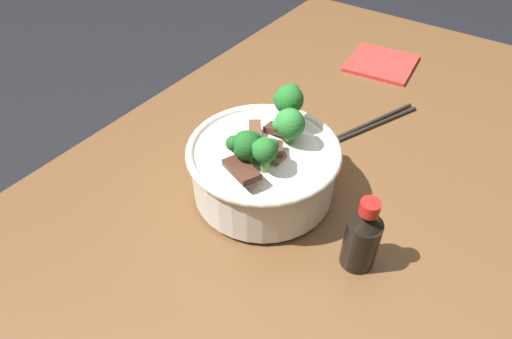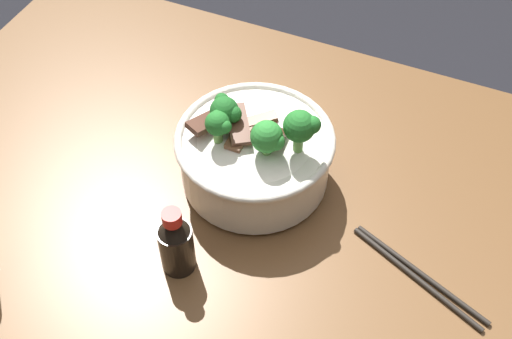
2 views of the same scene
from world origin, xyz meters
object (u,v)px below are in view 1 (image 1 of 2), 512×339
(chopsticks_pair, at_px, (372,123))
(folded_napkin, at_px, (381,63))
(rice_bowl, at_px, (264,162))
(soy_sauce_bottle, at_px, (362,237))

(chopsticks_pair, distance_m, folded_napkin, 0.24)
(chopsticks_pair, bearing_deg, rice_bowl, 165.97)
(chopsticks_pair, height_order, folded_napkin, folded_napkin)
(rice_bowl, relative_size, soy_sauce_bottle, 1.96)
(rice_bowl, bearing_deg, folded_napkin, 1.40)
(rice_bowl, xyz_separation_m, folded_napkin, (0.49, 0.01, -0.06))
(rice_bowl, height_order, folded_napkin, rice_bowl)
(folded_napkin, bearing_deg, chopsticks_pair, -160.79)
(chopsticks_pair, height_order, soy_sauce_bottle, soy_sauce_bottle)
(soy_sauce_bottle, bearing_deg, chopsticks_pair, 20.12)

